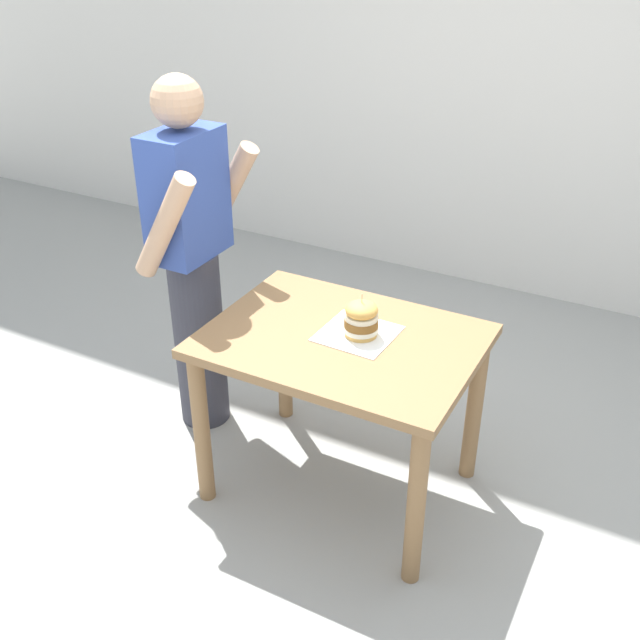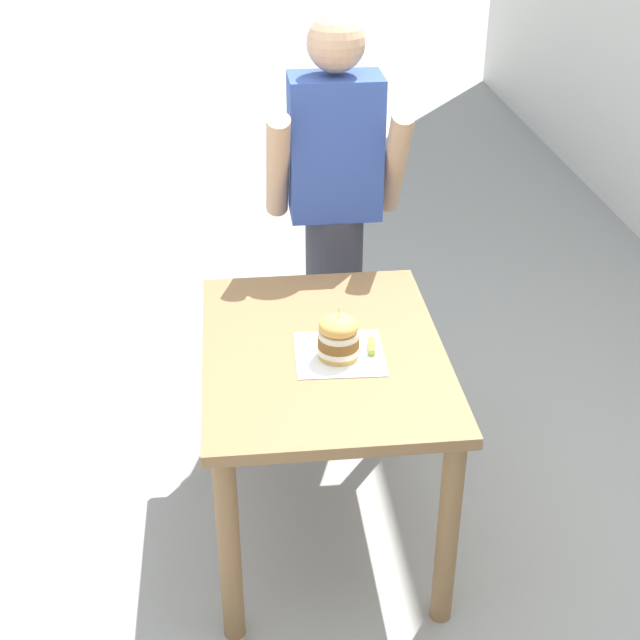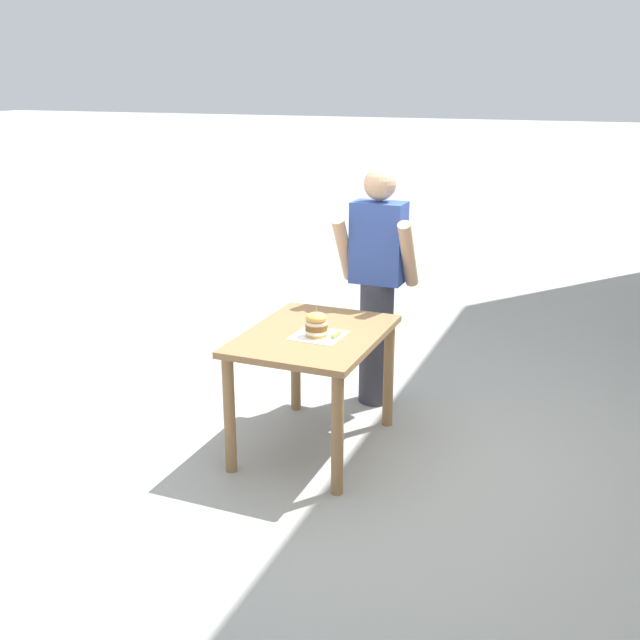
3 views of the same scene
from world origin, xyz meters
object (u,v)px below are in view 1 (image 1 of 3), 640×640
Objects in this scene: pickle_spear at (366,318)px; diner_across_table at (192,257)px; patio_table at (342,365)px; parked_car_near_curb at (104,15)px; sandwich at (361,319)px.

pickle_spear is 0.86m from diner_across_table.
patio_table is at bearing -99.40° from diner_across_table.
diner_across_table is at bearing 91.40° from pickle_spear.
diner_across_table is 9.42m from parked_car_near_curb.
sandwich is at bearing -165.02° from pickle_spear.
diner_across_table reaches higher than parked_car_near_curb.
pickle_spear is at bearing -11.16° from patio_table.
parked_car_near_curb is (6.79, 7.52, -0.13)m from sandwich.
patio_table is 10.11m from parked_car_near_curb.
parked_car_near_curb is at bearing 47.50° from patio_table.
diner_across_table is at bearing -135.28° from parked_car_near_curb.
patio_table is 11.99× the size of pickle_spear.
pickle_spear is 0.05× the size of diner_across_table.
sandwich is 0.04× the size of parked_car_near_curb.
pickle_spear is at bearing 14.98° from sandwich.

